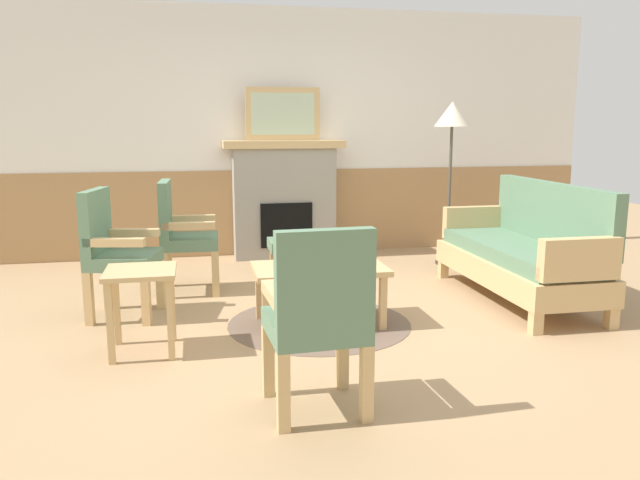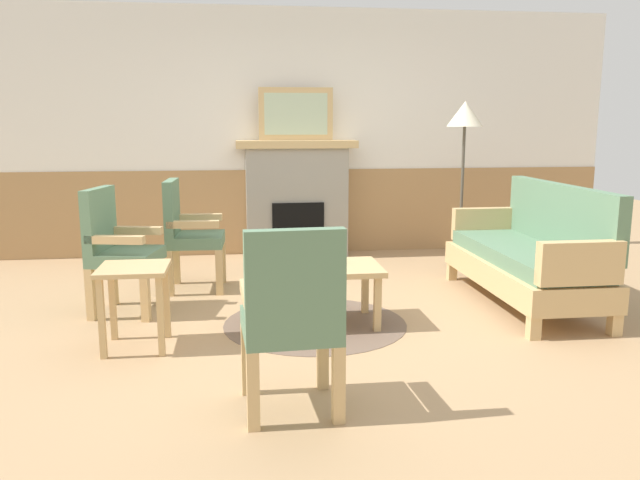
# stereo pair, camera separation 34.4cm
# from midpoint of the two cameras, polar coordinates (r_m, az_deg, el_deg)

# --- Properties ---
(ground_plane) EXTENTS (14.00, 14.00, 0.00)m
(ground_plane) POSITION_cam_midpoint_polar(r_m,az_deg,el_deg) (4.79, -1.23, -7.26)
(ground_plane) COLOR tan
(wall_back) EXTENTS (7.20, 0.14, 2.70)m
(wall_back) POSITION_cam_midpoint_polar(r_m,az_deg,el_deg) (7.13, -5.04, 9.30)
(wall_back) COLOR white
(wall_back) RESTS_ON ground_plane
(fireplace) EXTENTS (1.30, 0.44, 1.28)m
(fireplace) POSITION_cam_midpoint_polar(r_m,az_deg,el_deg) (6.93, -4.72, 3.81)
(fireplace) COLOR gray
(fireplace) RESTS_ON ground_plane
(framed_picture) EXTENTS (0.80, 0.04, 0.56)m
(framed_picture) POSITION_cam_midpoint_polar(r_m,az_deg,el_deg) (6.88, -4.84, 11.33)
(framed_picture) COLOR tan
(framed_picture) RESTS_ON fireplace
(couch) EXTENTS (0.70, 1.80, 0.98)m
(couch) POSITION_cam_midpoint_polar(r_m,az_deg,el_deg) (5.45, 16.25, -1.16)
(couch) COLOR tan
(couch) RESTS_ON ground_plane
(coffee_table) EXTENTS (0.96, 0.56, 0.44)m
(coffee_table) POSITION_cam_midpoint_polar(r_m,az_deg,el_deg) (4.59, -2.21, -3.05)
(coffee_table) COLOR tan
(coffee_table) RESTS_ON ground_plane
(round_rug) EXTENTS (1.36, 1.36, 0.01)m
(round_rug) POSITION_cam_midpoint_polar(r_m,az_deg,el_deg) (4.69, -2.18, -7.60)
(round_rug) COLOR brown
(round_rug) RESTS_ON ground_plane
(book_on_table) EXTENTS (0.26, 0.22, 0.03)m
(book_on_table) POSITION_cam_midpoint_polar(r_m,az_deg,el_deg) (4.64, -1.24, -2.02)
(book_on_table) COLOR maroon
(book_on_table) RESTS_ON coffee_table
(footstool) EXTENTS (0.40, 0.40, 0.36)m
(footstool) POSITION_cam_midpoint_polar(r_m,az_deg,el_deg) (6.07, -4.36, -0.68)
(footstool) COLOR tan
(footstool) RESTS_ON ground_plane
(armchair_near_fireplace) EXTENTS (0.57, 0.57, 0.98)m
(armchair_near_fireplace) POSITION_cam_midpoint_polar(r_m,az_deg,el_deg) (5.03, -20.06, -0.68)
(armchair_near_fireplace) COLOR tan
(armchair_near_fireplace) RESTS_ON ground_plane
(armchair_by_window_left) EXTENTS (0.50, 0.50, 0.98)m
(armchair_by_window_left) POSITION_cam_midpoint_polar(r_m,az_deg,el_deg) (5.61, -14.19, 0.75)
(armchair_by_window_left) COLOR tan
(armchair_by_window_left) RESTS_ON ground_plane
(armchair_front_left) EXTENTS (0.50, 0.50, 0.98)m
(armchair_front_left) POSITION_cam_midpoint_polar(r_m,az_deg,el_deg) (3.14, -3.29, -6.63)
(armchair_front_left) COLOR tan
(armchair_front_left) RESTS_ON ground_plane
(side_table) EXTENTS (0.44, 0.44, 0.55)m
(side_table) POSITION_cam_midpoint_polar(r_m,az_deg,el_deg) (4.23, -18.18, -4.09)
(side_table) COLOR tan
(side_table) RESTS_ON ground_plane
(floor_lamp_by_couch) EXTENTS (0.36, 0.36, 1.68)m
(floor_lamp_by_couch) POSITION_cam_midpoint_polar(r_m,az_deg,el_deg) (6.58, 10.41, 10.28)
(floor_lamp_by_couch) COLOR #332D28
(floor_lamp_by_couch) RESTS_ON ground_plane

